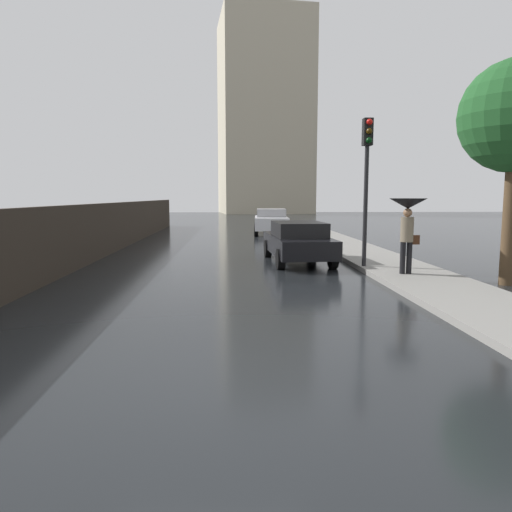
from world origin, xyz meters
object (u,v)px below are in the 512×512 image
Objects in this scene: car_white_mid_road at (271,221)px; traffic_light at (367,164)px; car_black_near_kerb at (298,241)px; pedestrian_with_umbrella_far at (408,214)px.

traffic_light is at bearing -80.05° from car_white_mid_road.
car_black_near_kerb is 11.58m from car_white_mid_road.
pedestrian_with_umbrella_far is (2.30, -14.82, 0.92)m from car_white_mid_road.
car_white_mid_road reaches higher than car_black_near_kerb.
traffic_light is (-0.71, 1.40, 1.36)m from pedestrian_with_umbrella_far.
traffic_light reaches higher than pedestrian_with_umbrella_far.
car_white_mid_road is 15.03m from pedestrian_with_umbrella_far.
car_black_near_kerb is 1.04× the size of car_white_mid_road.
pedestrian_with_umbrella_far reaches higher than car_black_near_kerb.
pedestrian_with_umbrella_far is at bearing -78.00° from car_white_mid_road.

